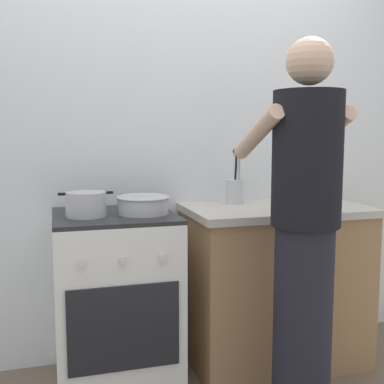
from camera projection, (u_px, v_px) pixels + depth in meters
name	position (u px, v px, depth m)	size (l,w,h in m)	color
back_wall	(198.00, 142.00, 2.83)	(3.20, 0.10, 2.50)	silver
countertop	(275.00, 284.00, 2.69)	(1.00, 0.60, 0.90)	#99724C
stove_range	(116.00, 300.00, 2.44)	(0.60, 0.62, 0.90)	white
pot	(86.00, 204.00, 2.29)	(0.26, 0.19, 0.12)	#B2B2B7
mixing_bowl	(143.00, 204.00, 2.37)	(0.27, 0.27, 0.09)	#B7B7BC
utensil_crock	(235.00, 187.00, 2.72)	(0.10, 0.10, 0.32)	silver
spice_bottle	(287.00, 198.00, 2.64)	(0.04, 0.04, 0.09)	silver
oil_bottle	(318.00, 187.00, 2.59)	(0.06, 0.06, 0.27)	gold
person	(304.00, 235.00, 2.07)	(0.41, 0.50, 1.70)	black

